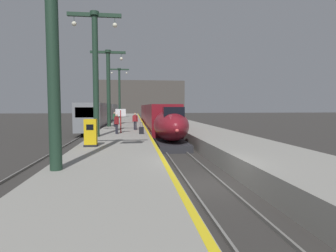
{
  "coord_description": "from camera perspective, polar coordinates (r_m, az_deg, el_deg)",
  "views": [
    {
      "loc": [
        -3.05,
        -11.43,
        3.39
      ],
      "look_at": [
        -0.28,
        10.65,
        1.8
      ],
      "focal_mm": 29.35,
      "sensor_mm": 36.0,
      "label": 1
    }
  ],
  "objects": [
    {
      "name": "highspeed_train_main",
      "position": [
        37.77,
        -2.52,
        1.86
      ],
      "size": [
        2.92,
        38.05,
        3.6
      ],
      "color": "maroon",
      "rests_on": "ground"
    },
    {
      "name": "station_column_near",
      "position": [
        11.4,
        -22.8,
        22.7
      ],
      "size": [
        4.0,
        0.68,
        9.95
      ],
      "color": "#1E3828",
      "rests_on": "platform_left"
    },
    {
      "name": "station_column_far",
      "position": [
        32.8,
        -12.27,
        9.19
      ],
      "size": [
        4.0,
        0.68,
        8.78
      ],
      "color": "#1E3828",
      "rests_on": "platform_left"
    },
    {
      "name": "regional_train_adjacent",
      "position": [
        48.62,
        -13.13,
        2.5
      ],
      "size": [
        2.85,
        36.6,
        3.8
      ],
      "color": "gray",
      "rests_on": "ground"
    },
    {
      "name": "rail_main_right",
      "position": [
        39.26,
        -1.58,
        -0.78
      ],
      "size": [
        0.08,
        110.0,
        0.12
      ],
      "primitive_type": "cube",
      "color": "slate",
      "rests_on": "ground"
    },
    {
      "name": "ticket_machine_yellow",
      "position": [
        16.68,
        -15.75,
        -1.57
      ],
      "size": [
        0.76,
        0.62,
        1.6
      ],
      "color": "yellow",
      "rests_on": "platform_left"
    },
    {
      "name": "station_column_distant",
      "position": [
        57.83,
        -10.06,
        7.69
      ],
      "size": [
        4.0,
        0.68,
        10.15
      ],
      "color": "#1E3828",
      "rests_on": "platform_left"
    },
    {
      "name": "rail_secondary_left",
      "position": [
        39.5,
        -15.58,
        -0.9
      ],
      "size": [
        0.08,
        110.0,
        0.12
      ],
      "primitive_type": "cube",
      "color": "slate",
      "rests_on": "ground"
    },
    {
      "name": "rail_main_left",
      "position": [
        39.14,
        -3.76,
        -0.8
      ],
      "size": [
        0.08,
        110.0,
        0.12
      ],
      "primitive_type": "cube",
      "color": "slate",
      "rests_on": "ground"
    },
    {
      "name": "rail_secondary_right",
      "position": [
        39.31,
        -13.41,
        -0.88
      ],
      "size": [
        0.08,
        110.0,
        0.12
      ],
      "primitive_type": "cube",
      "color": "slate",
      "rests_on": "ground"
    },
    {
      "name": "passenger_near_edge",
      "position": [
        23.68,
        -10.64,
        0.75
      ],
      "size": [
        0.4,
        0.48,
        1.69
      ],
      "color": "#23232D",
      "rests_on": "platform_left"
    },
    {
      "name": "platform_left",
      "position": [
        36.31,
        -8.71,
        -0.48
      ],
      "size": [
        4.8,
        110.0,
        1.05
      ],
      "primitive_type": "cube",
      "color": "gray",
      "rests_on": "ground"
    },
    {
      "name": "departure_info_board",
      "position": [
        24.4,
        -9.81,
        2.07
      ],
      "size": [
        0.9,
        0.1,
        2.12
      ],
      "color": "maroon",
      "rests_on": "platform_left"
    },
    {
      "name": "passenger_far_waiting",
      "position": [
        32.23,
        -11.05,
        1.61
      ],
      "size": [
        0.39,
        0.5,
        1.69
      ],
      "color": "#23232D",
      "rests_on": "platform_left"
    },
    {
      "name": "ground_plane",
      "position": [
        12.31,
        7.64,
        -11.94
      ],
      "size": [
        260.0,
        260.0,
        0.0
      ],
      "primitive_type": "plane",
      "color": "#33302D"
    },
    {
      "name": "passenger_mid_platform",
      "position": [
        27.47,
        -6.85,
        1.24
      ],
      "size": [
        0.53,
        0.36,
        1.69
      ],
      "color": "#23232D",
      "rests_on": "platform_left"
    },
    {
      "name": "station_column_mid",
      "position": [
        22.13,
        -14.84,
        12.61
      ],
      "size": [
        4.0,
        0.68,
        9.46
      ],
      "color": "#1E3828",
      "rests_on": "platform_left"
    },
    {
      "name": "rolling_suitcase",
      "position": [
        23.39,
        -5.54,
        -0.92
      ],
      "size": [
        0.4,
        0.22,
        0.98
      ],
      "color": "black",
      "rests_on": "platform_left"
    },
    {
      "name": "platform_right",
      "position": [
        36.98,
        3.93,
        -0.36
      ],
      "size": [
        4.8,
        110.0,
        1.05
      ],
      "primitive_type": "cube",
      "color": "gray",
      "rests_on": "ground"
    },
    {
      "name": "platform_left_safety_stripe",
      "position": [
        36.28,
        -5.12,
        0.38
      ],
      "size": [
        0.2,
        107.8,
        0.01
      ],
      "primitive_type": "cube",
      "color": "yellow",
      "rests_on": "platform_left"
    },
    {
      "name": "terminus_back_wall",
      "position": [
        113.53,
        -5.64,
        5.89
      ],
      "size": [
        36.0,
        2.0,
        14.0
      ],
      "primitive_type": "cube",
      "color": "#4C4742",
      "rests_on": "ground"
    }
  ]
}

